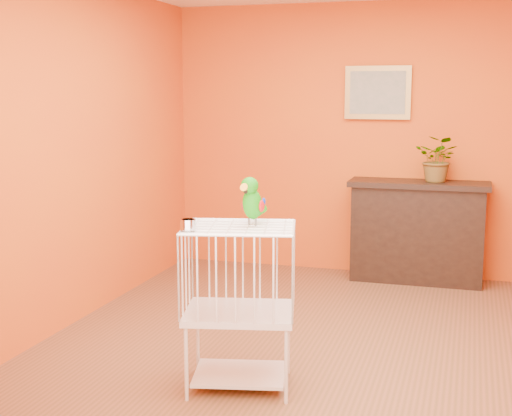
% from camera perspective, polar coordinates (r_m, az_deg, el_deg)
% --- Properties ---
extents(ground, '(4.50, 4.50, 0.00)m').
position_cam_1_polar(ground, '(5.04, 5.89, -11.22)').
color(ground, brown).
rests_on(ground, ground).
extents(room_shell, '(4.50, 4.50, 4.50)m').
position_cam_1_polar(room_shell, '(4.72, 6.22, 7.09)').
color(room_shell, '#C54312').
rests_on(room_shell, ground).
extents(console_cabinet, '(1.27, 0.46, 0.94)m').
position_cam_1_polar(console_cabinet, '(6.80, 12.77, -1.84)').
color(console_cabinet, black).
rests_on(console_cabinet, ground).
extents(potted_plant, '(0.50, 0.53, 0.33)m').
position_cam_1_polar(potted_plant, '(6.72, 14.38, 3.43)').
color(potted_plant, '#26722D').
rests_on(potted_plant, console_cabinet).
extents(framed_picture, '(0.62, 0.04, 0.50)m').
position_cam_1_polar(framed_picture, '(6.91, 9.71, 9.09)').
color(framed_picture, '#A27A3A').
rests_on(framed_picture, room_shell).
extents(birdcage, '(0.73, 0.62, 0.98)m').
position_cam_1_polar(birdcage, '(4.27, -1.34, -7.74)').
color(birdcage, silver).
rests_on(birdcage, ground).
extents(feed_cup, '(0.09, 0.09, 0.06)m').
position_cam_1_polar(feed_cup, '(4.04, -5.45, -1.33)').
color(feed_cup, silver).
rests_on(feed_cup, birdcage).
extents(parrot, '(0.15, 0.26, 0.29)m').
position_cam_1_polar(parrot, '(4.17, -0.31, 0.61)').
color(parrot, '#59544C').
rests_on(parrot, birdcage).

